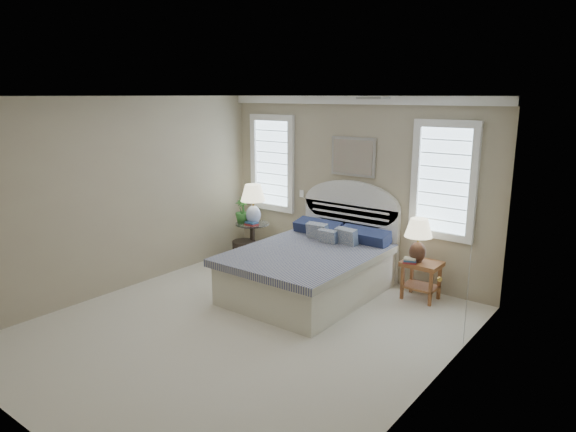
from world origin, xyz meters
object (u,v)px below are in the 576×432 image
Objects in this scene: side_table_left at (252,237)px; lamp_left at (253,200)px; nightstand_right at (421,272)px; lamp_right at (418,235)px; bed at (313,266)px; floor_pot at (244,251)px.

lamp_left is (0.03, -0.00, 0.65)m from side_table_left.
lamp_right is at bearing -155.60° from nightstand_right.
nightstand_right is at bearing 24.40° from lamp_right.
lamp_right is at bearing 28.22° from bed.
bed is 1.76m from floor_pot.
side_table_left is at bearing -178.59° from lamp_right.
side_table_left reaches higher than floor_pot.
bed is 3.61× the size of side_table_left.
bed reaches higher than side_table_left.
lamp_right reaches higher than floor_pot.
nightstand_right is (2.95, 0.10, -0.00)m from side_table_left.
lamp_right is (-0.06, -0.03, 0.51)m from nightstand_right.
floor_pot is 0.64× the size of lamp_right.
lamp_left reaches higher than nightstand_right.
floor_pot is 3.03m from lamp_right.
lamp_left is 1.11× the size of lamp_right.
nightstand_right is at bearing 28.03° from bed.
side_table_left is 0.27m from floor_pot.
side_table_left is 2.93m from lamp_right.
lamp_left is at bearing 160.02° from bed.
nightstand_right is 2.99m from lamp_left.
side_table_left is 1.63× the size of floor_pot.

